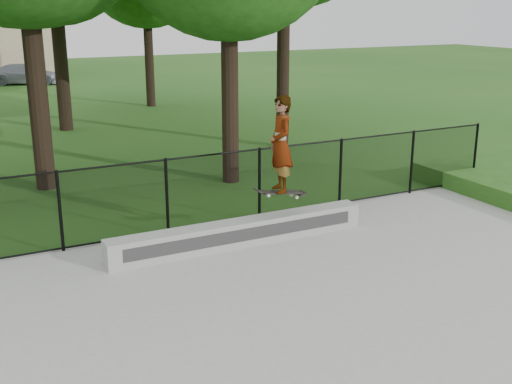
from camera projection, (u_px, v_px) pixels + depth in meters
grind_ledge at (240, 233)px, 11.81m from camera, size 5.03×0.40×0.47m
car_c at (25, 74)px, 35.89m from camera, size 3.89×2.69×1.13m
skater_airborne at (281, 146)px, 11.59m from camera, size 0.84×0.71×1.91m
chainlink_fence at (167, 196)px, 12.26m from camera, size 16.06×0.06×1.50m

